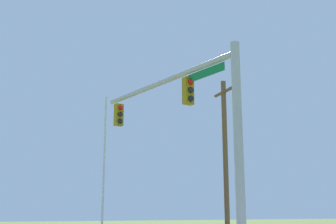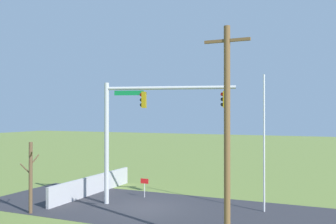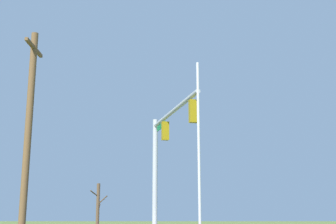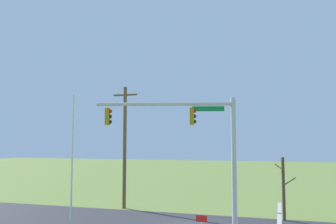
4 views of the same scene
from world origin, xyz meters
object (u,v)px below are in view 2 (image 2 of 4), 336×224
(flagpole, at_px, (264,143))
(open_sign, at_px, (145,183))
(signal_mast, at_px, (139,119))
(bare_tree, at_px, (31,177))
(utility_pole, at_px, (227,132))

(flagpole, height_order, open_sign, flagpole)
(flagpole, bearing_deg, open_sign, -4.07)
(signal_mast, xyz_separation_m, bare_tree, (4.55, 4.05, -3.13))
(signal_mast, xyz_separation_m, utility_pole, (-6.63, 4.91, -0.47))
(flagpole, distance_m, utility_pole, 6.35)
(flagpole, xyz_separation_m, open_sign, (7.72, -0.55, -2.90))
(utility_pole, distance_m, open_sign, 10.65)
(signal_mast, bearing_deg, bare_tree, 41.72)
(signal_mast, distance_m, bare_tree, 6.85)
(flagpole, bearing_deg, utility_pole, 85.80)
(flagpole, bearing_deg, signal_mast, 10.89)
(open_sign, bearing_deg, bare_tree, 56.72)
(signal_mast, xyz_separation_m, open_sign, (0.63, -1.91, -4.23))
(bare_tree, xyz_separation_m, open_sign, (-3.92, -5.97, -1.09))
(signal_mast, height_order, open_sign, signal_mast)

